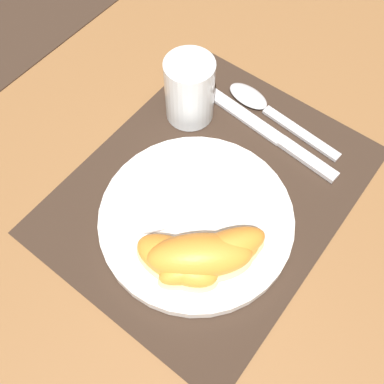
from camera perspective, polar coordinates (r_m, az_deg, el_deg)
ground_plane at (r=0.59m, az=2.24°, el=0.23°), size 3.00×3.00×0.00m
placemat at (r=0.59m, az=2.24°, el=0.33°), size 0.41×0.32×0.00m
plate at (r=0.55m, az=0.54°, el=-3.44°), size 0.24×0.24×0.02m
juice_glass at (r=0.62m, az=-0.30°, el=12.44°), size 0.07×0.07×0.10m
knife at (r=0.64m, az=10.04°, el=7.25°), size 0.04×0.23×0.01m
spoon at (r=0.67m, az=8.86°, el=10.79°), size 0.04×0.19×0.01m
fork at (r=0.55m, az=-0.56°, el=-2.97°), size 0.16×0.14×0.00m
citrus_wedge_0 at (r=0.51m, az=-1.93°, el=-8.74°), size 0.07×0.11×0.03m
citrus_wedge_1 at (r=0.51m, az=0.97°, el=-8.19°), size 0.12×0.13×0.05m
citrus_wedge_2 at (r=0.51m, az=2.27°, el=-8.91°), size 0.13×0.10×0.03m
citrus_wedge_3 at (r=0.51m, az=3.93°, el=-7.40°), size 0.11×0.09×0.04m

